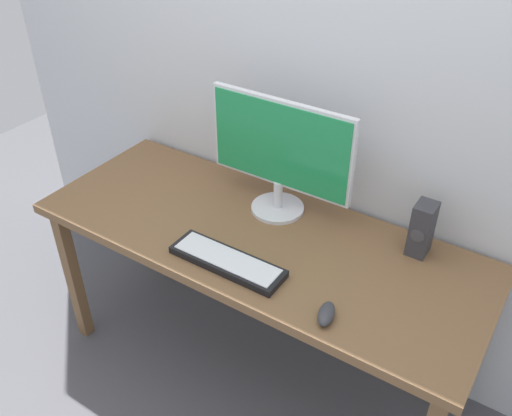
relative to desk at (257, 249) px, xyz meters
name	(u,v)px	position (x,y,z in m)	size (l,w,h in m)	color
ground_plane	(257,366)	(0.00, 0.00, -0.70)	(6.00, 6.00, 0.00)	#4C4C51
wall_back	(316,19)	(0.00, 0.38, 0.80)	(3.35, 0.04, 3.00)	silver
desk	(257,249)	(0.00, 0.00, 0.00)	(1.77, 0.69, 0.78)	brown
monitor	(280,152)	(-0.02, 0.19, 0.34)	(0.60, 0.22, 0.48)	silver
keyboard_primary	(227,261)	(0.01, -0.21, 0.09)	(0.43, 0.13, 0.03)	black
mouse	(326,314)	(0.42, -0.25, 0.10)	(0.05, 0.11, 0.04)	#333338
speaker_right	(422,229)	(0.55, 0.23, 0.18)	(0.07, 0.10, 0.21)	#333338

